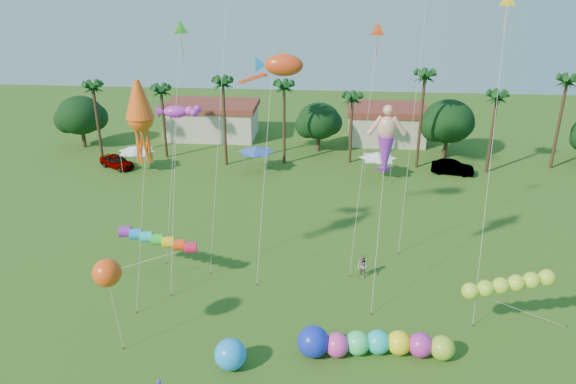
# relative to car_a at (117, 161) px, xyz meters

# --- Properties ---
(tree_line) EXTENTS (69.46, 8.91, 11.00)m
(tree_line) POSITION_rel_car_a_xyz_m (26.39, 7.28, 3.48)
(tree_line) COLOR #3A2819
(tree_line) RESTS_ON ground
(buildings_row) EXTENTS (35.00, 7.00, 4.00)m
(buildings_row) POSITION_rel_car_a_xyz_m (19.73, 13.28, 1.20)
(buildings_row) COLOR beige
(buildings_row) RESTS_ON ground
(tent_row) EXTENTS (31.00, 4.00, 0.60)m
(tent_row) POSITION_rel_car_a_xyz_m (16.83, -0.39, 1.95)
(tent_row) COLOR white
(tent_row) RESTS_ON ground
(car_a) EXTENTS (4.99, 4.00, 1.59)m
(car_a) POSITION_rel_car_a_xyz_m (0.00, 0.00, 0.00)
(car_a) COLOR #4C4C54
(car_a) RESTS_ON ground
(car_b) EXTENTS (5.05, 2.55, 1.59)m
(car_b) POSITION_rel_car_a_xyz_m (39.67, 1.29, -0.00)
(car_b) COLOR #4C4C54
(car_b) RESTS_ON ground
(spectator_b) EXTENTS (1.15, 1.16, 1.90)m
(spectator_b) POSITION_rel_car_a_xyz_m (28.34, -22.44, 0.15)
(spectator_b) COLOR gray
(spectator_b) RESTS_ON ground
(caterpillar_inflatable) EXTENTS (10.03, 2.51, 2.04)m
(caterpillar_inflatable) POSITION_rel_car_a_xyz_m (28.46, -31.79, 0.06)
(caterpillar_inflatable) COLOR #E23BA7
(caterpillar_inflatable) RESTS_ON ground
(blue_ball) EXTENTS (1.99, 1.99, 1.99)m
(blue_ball) POSITION_rel_car_a_xyz_m (19.85, -33.73, 0.20)
(blue_ball) COLOR #1C94FE
(blue_ball) RESTS_ON ground
(rainbow_tube) EXTENTS (9.40, 1.05, 3.49)m
(rainbow_tube) POSITION_rel_car_a_xyz_m (13.55, -24.25, 2.25)
(rainbow_tube) COLOR #EC1A49
(rainbow_tube) RESTS_ON ground
(green_worm) EXTENTS (10.23, 2.30, 3.94)m
(green_worm) POSITION_rel_car_a_xyz_m (35.05, -28.90, 2.47)
(green_worm) COLOR #B2E332
(green_worm) RESTS_ON ground
(orange_ball_kite) EXTENTS (1.99, 1.99, 6.62)m
(orange_ball_kite) POSITION_rel_car_a_xyz_m (12.19, -32.59, 4.94)
(orange_ball_kite) COLOR #FF4D14
(orange_ball_kite) RESTS_ON ground
(merman_kite) EXTENTS (2.31, 5.66, 13.64)m
(merman_kite) POSITION_rel_car_a_xyz_m (29.46, -22.75, 10.40)
(merman_kite) COLOR #E7A383
(merman_kite) RESTS_ON ground
(fish_kite) EXTENTS (4.48, 6.46, 16.90)m
(fish_kite) POSITION_rel_car_a_xyz_m (21.83, -18.74, 15.17)
(fish_kite) COLOR red
(fish_kite) RESTS_ON ground
(squid_kite) EXTENTS (2.53, 4.33, 16.25)m
(squid_kite) POSITION_rel_car_a_xyz_m (12.80, -25.62, 12.70)
(squid_kite) COLOR #F25413
(squid_kite) RESTS_ON ground
(lobster_kite) EXTENTS (3.59, 5.86, 13.67)m
(lobster_kite) POSITION_rel_car_a_xyz_m (14.17, -21.94, 12.24)
(lobster_kite) COLOR #C129D0
(lobster_kite) RESTS_ON ground
(delta_kite_red) EXTENTS (1.94, 3.54, 19.21)m
(delta_kite_red) POSITION_rel_car_a_xyz_m (28.64, -19.18, 17.50)
(delta_kite_red) COLOR #E94719
(delta_kite_red) RESTS_ON ground
(delta_kite_yellow) EXTENTS (1.16, 4.76, 21.59)m
(delta_kite_yellow) POSITION_rel_car_a_xyz_m (36.20, -23.76, 19.75)
(delta_kite_yellow) COLOR yellow
(delta_kite_yellow) RESTS_ON ground
(delta_kite_green) EXTENTS (2.16, 4.91, 19.00)m
(delta_kite_green) POSITION_rel_car_a_xyz_m (13.67, -17.29, 17.30)
(delta_kite_green) COLOR #48DB33
(delta_kite_green) RESTS_ON ground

